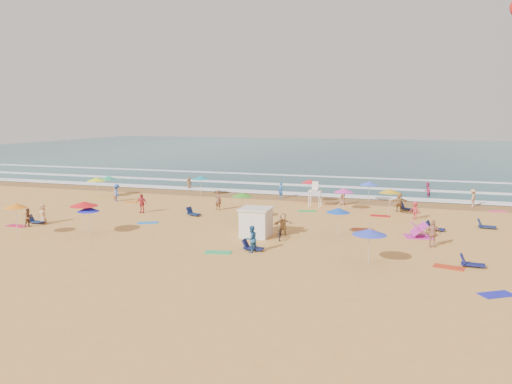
% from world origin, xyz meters
% --- Properties ---
extents(ground, '(220.00, 220.00, 0.00)m').
position_xyz_m(ground, '(0.00, 0.00, 0.00)').
color(ground, gold).
rests_on(ground, ground).
extents(ocean, '(220.00, 140.00, 0.18)m').
position_xyz_m(ocean, '(0.00, 84.00, 0.00)').
color(ocean, '#0C4756').
rests_on(ocean, ground).
extents(wet_sand, '(220.00, 220.00, 0.00)m').
position_xyz_m(wet_sand, '(0.00, 12.50, 0.01)').
color(wet_sand, olive).
rests_on(wet_sand, ground).
extents(surf_foam, '(200.00, 18.70, 0.05)m').
position_xyz_m(surf_foam, '(0.00, 21.32, 0.10)').
color(surf_foam, white).
rests_on(surf_foam, ground).
extents(cabana, '(2.00, 2.00, 2.00)m').
position_xyz_m(cabana, '(1.27, -5.20, 1.00)').
color(cabana, silver).
rests_on(cabana, ground).
extents(cabana_roof, '(2.20, 2.20, 0.12)m').
position_xyz_m(cabana_roof, '(1.27, -5.20, 2.06)').
color(cabana_roof, silver).
rests_on(cabana_roof, cabana).
extents(bicycle, '(0.92, 1.76, 0.88)m').
position_xyz_m(bicycle, '(3.17, -5.50, 0.44)').
color(bicycle, black).
rests_on(bicycle, ground).
extents(lifeguard_stand, '(1.20, 1.20, 2.10)m').
position_xyz_m(lifeguard_stand, '(3.02, 8.02, 1.05)').
color(lifeguard_stand, white).
rests_on(lifeguard_stand, ground).
extents(beach_umbrellas, '(53.35, 24.75, 0.78)m').
position_xyz_m(beach_umbrellas, '(1.13, 1.91, 2.06)').
color(beach_umbrellas, orange).
rests_on(beach_umbrellas, ground).
extents(loungers, '(44.48, 18.60, 0.34)m').
position_xyz_m(loungers, '(1.57, -2.38, 0.17)').
color(loungers, '#101D53').
rests_on(loungers, ground).
extents(towels, '(39.53, 25.41, 0.03)m').
position_xyz_m(towels, '(2.93, -1.76, 0.01)').
color(towels, '#CE1947').
rests_on(towels, ground).
extents(popup_tents, '(14.26, 9.78, 1.20)m').
position_xyz_m(popup_tents, '(18.58, 2.12, 0.60)').
color(popup_tents, '#C82CA4').
rests_on(popup_tents, ground).
extents(beachgoers, '(35.91, 28.44, 2.14)m').
position_xyz_m(beachgoers, '(1.00, 4.27, 0.83)').
color(beachgoers, brown).
rests_on(beachgoers, ground).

